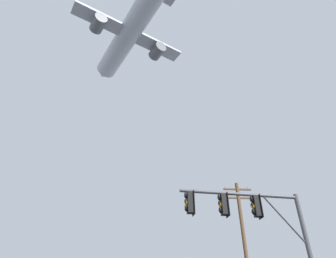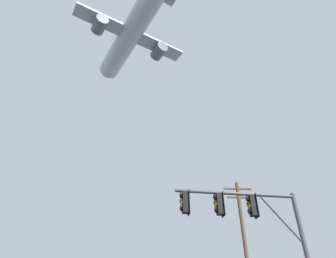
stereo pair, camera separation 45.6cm
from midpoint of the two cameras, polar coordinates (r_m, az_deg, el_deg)
The scene contains 3 objects.
signal_pole_near at distance 13.49m, azimuth 17.36°, elevation -17.40°, with size 5.58×0.83×6.33m.
utility_pole at distance 22.68m, azimuth 15.65°, elevation -21.75°, with size 2.20×0.28×10.42m.
airplane at distance 57.32m, azimuth -7.26°, elevation 17.90°, with size 19.92×25.79×7.50m.
Camera 2 is at (-0.30, -3.74, 1.65)m, focal length 30.91 mm.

